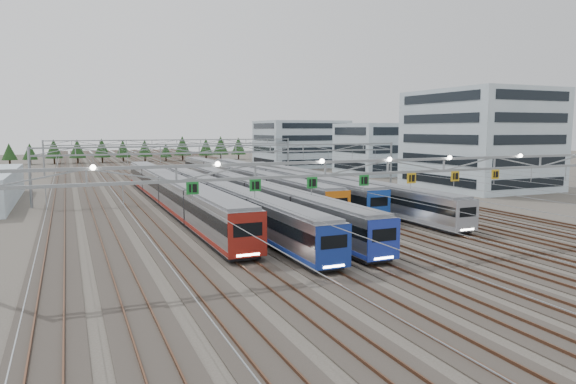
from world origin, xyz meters
name	(u,v)px	position (x,y,z in m)	size (l,w,h in m)	color
ground	(386,256)	(0.00, 0.00, 0.00)	(400.00, 400.00, 0.00)	#47423A
track_bed	(166,163)	(0.00, 100.00, 1.49)	(54.00, 260.00, 5.42)	#2D2823
train_a	(171,191)	(-11.25, 32.66, 2.29)	(3.13, 62.23, 4.08)	black
train_b	(218,197)	(-6.75, 25.84, 2.09)	(2.82, 59.08, 3.68)	black
train_c	(255,196)	(-2.25, 25.09, 2.10)	(2.84, 56.43, 3.69)	black
train_d	(238,178)	(2.25, 46.13, 2.20)	(2.99, 68.22, 3.90)	black
train_e	(274,180)	(6.75, 41.30, 2.17)	(2.94, 60.08, 3.83)	black
train_f	(324,185)	(11.25, 32.63, 2.03)	(2.74, 59.33, 3.57)	black
gantry_near	(388,169)	(-0.05, -0.12, 7.09)	(56.36, 0.61, 8.08)	gray
gantry_mid	(236,155)	(0.00, 40.00, 6.39)	(56.36, 0.36, 8.00)	gray
gantry_far	(177,146)	(0.00, 85.00, 6.39)	(56.36, 0.36, 8.00)	gray
depot_bldg_south	(479,140)	(42.66, 34.95, 8.47)	(18.00, 22.00, 16.93)	#A2B6C1
depot_bldg_mid	(376,149)	(41.67, 65.81, 5.78)	(14.00, 16.00, 11.56)	#A2B6C1
depot_bldg_north	(301,144)	(36.00, 94.63, 6.27)	(22.00, 18.00, 12.54)	#A2B6C1
treeline	(134,149)	(-4.05, 132.56, 4.23)	(87.50, 5.60, 7.02)	#332114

